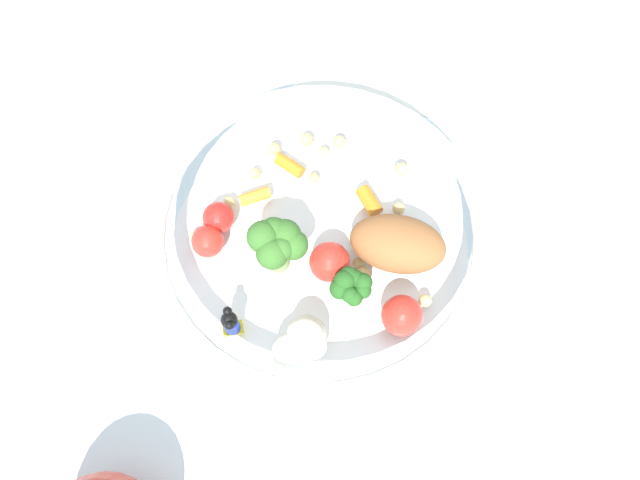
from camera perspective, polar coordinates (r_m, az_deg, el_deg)
name	(u,v)px	position (r m, az deg, el deg)	size (l,w,h in m)	color
ground_plane	(319,251)	(0.54, -0.08, -0.98)	(2.40, 2.40, 0.00)	silver
food_container	(323,247)	(0.51, 0.23, -0.59)	(0.26, 0.26, 0.07)	white
folded_napkin	(374,48)	(0.65, 4.64, 16.10)	(0.15, 0.14, 0.01)	white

